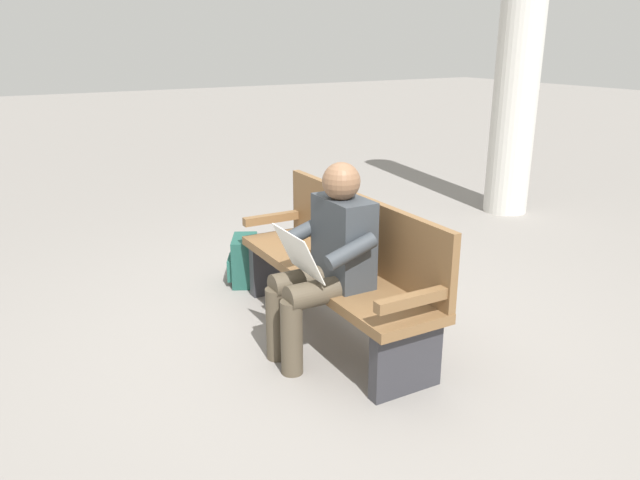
% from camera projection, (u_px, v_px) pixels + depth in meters
% --- Properties ---
extents(ground_plane, '(40.00, 40.00, 0.00)m').
position_uv_depth(ground_plane, '(331.00, 333.00, 4.01)').
color(ground_plane, gray).
extents(bench_near, '(1.81, 0.52, 0.90)m').
position_uv_depth(bench_near, '(341.00, 266.00, 3.90)').
color(bench_near, brown).
rests_on(bench_near, ground).
extents(person_seated, '(0.58, 0.58, 1.18)m').
position_uv_depth(person_seated, '(327.00, 257.00, 3.56)').
color(person_seated, '#33383D').
rests_on(person_seated, ground).
extents(backpack, '(0.38, 0.33, 0.37)m').
position_uv_depth(backpack, '(244.00, 261.00, 4.79)').
color(backpack, '#1E4C42').
rests_on(backpack, ground).
extents(support_pillar, '(0.47, 0.47, 3.86)m').
position_uv_depth(support_pillar, '(522.00, 29.00, 6.24)').
color(support_pillar, beige).
rests_on(support_pillar, ground).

